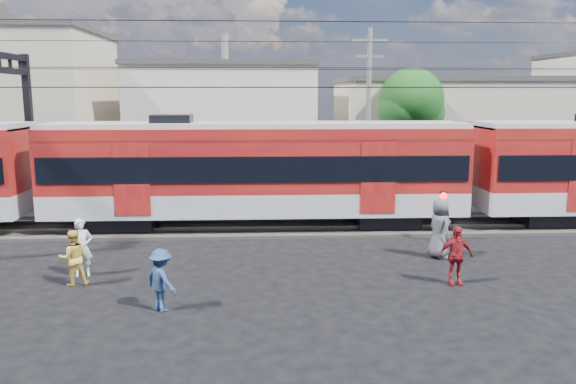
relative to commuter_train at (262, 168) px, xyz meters
name	(u,v)px	position (x,y,z in m)	size (l,w,h in m)	color
ground	(241,302)	(-0.56, -8.00, -2.40)	(120.00, 120.00, 0.00)	black
track_bed	(248,227)	(-0.56, 0.00, -2.34)	(70.00, 3.40, 0.12)	#2D2823
rail_near	(248,228)	(-0.56, -0.75, -2.22)	(70.00, 0.12, 0.12)	#59544C
rail_far	(249,220)	(-0.56, 0.75, -2.22)	(70.00, 0.12, 0.12)	#59544C
commuter_train	(262,168)	(0.00, 0.00, 0.00)	(50.30, 3.08, 4.17)	black
catenary	(15,97)	(-9.21, 0.00, 2.73)	(70.00, 9.30, 7.52)	black
building_midwest	(226,116)	(-2.56, 19.00, 1.25)	(12.24, 12.24, 7.30)	beige
building_mideast	(460,125)	(13.44, 16.00, 0.75)	(16.32, 10.20, 6.30)	#BAA78E
utility_pole_mid	(368,108)	(5.44, 7.00, 2.13)	(1.80, 0.24, 8.50)	slate
tree_near	(414,104)	(8.63, 10.09, 2.26)	(3.82, 3.64, 6.72)	#382619
pedestrian_a	(82,248)	(-5.25, -5.64, -1.55)	(0.62, 0.41, 1.70)	silver
pedestrian_b	(73,258)	(-5.23, -6.44, -1.62)	(0.76, 0.60, 1.57)	gold
pedestrian_c	(161,280)	(-2.47, -8.44, -1.62)	(1.01, 0.58, 1.56)	navy
pedestrian_d	(456,255)	(5.36, -6.88, -1.56)	(0.98, 0.41, 1.68)	maroon
pedestrian_e	(440,228)	(5.72, -4.29, -1.43)	(0.95, 0.62, 1.95)	#4C4C51
crossing_signal	(443,207)	(6.43, -2.39, -1.12)	(0.27, 0.27, 1.85)	black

